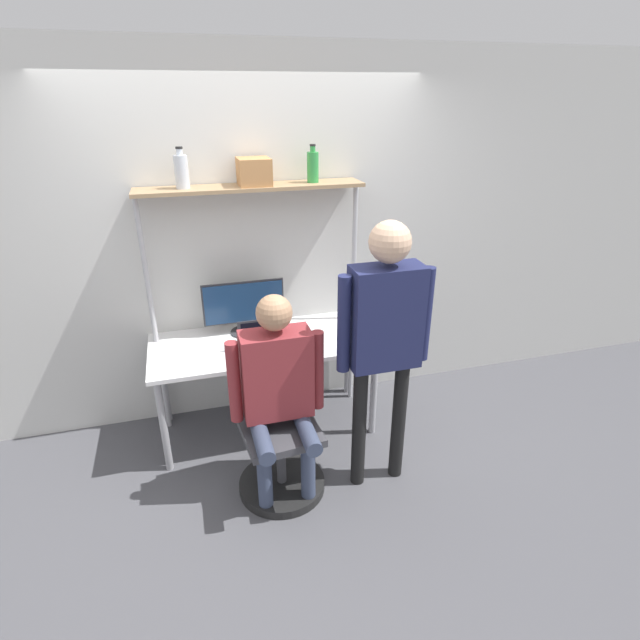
{
  "coord_description": "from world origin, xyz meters",
  "views": [
    {
      "loc": [
        -0.49,
        -2.82,
        2.38
      ],
      "look_at": [
        0.28,
        -0.12,
        1.09
      ],
      "focal_mm": 28.0,
      "sensor_mm": 36.0,
      "label": 1
    }
  ],
  "objects": [
    {
      "name": "storage_box",
      "position": [
        0.02,
        0.59,
        1.9
      ],
      "size": [
        0.21,
        0.23,
        0.18
      ],
      "color": "#B27A47",
      "rests_on": "shelf_unit"
    },
    {
      "name": "monitor",
      "position": [
        -0.11,
        0.56,
        0.96
      ],
      "size": [
        0.59,
        0.22,
        0.4
      ],
      "color": "#333338",
      "rests_on": "desk"
    },
    {
      "name": "bottle_green",
      "position": [
        0.43,
        0.59,
        1.91
      ],
      "size": [
        0.08,
        0.08,
        0.25
      ],
      "color": "#2D8C3F",
      "rests_on": "shelf_unit"
    },
    {
      "name": "person_seated",
      "position": [
        -0.04,
        -0.32,
        0.8
      ],
      "size": [
        0.58,
        0.46,
        1.35
      ],
      "color": "#38425B",
      "rests_on": "ground_plane"
    },
    {
      "name": "wall_back",
      "position": [
        0.0,
        0.76,
        1.35
      ],
      "size": [
        8.0,
        0.06,
        2.7
      ],
      "color": "silver",
      "rests_on": "ground_plane"
    },
    {
      "name": "shelf_unit",
      "position": [
        0.0,
        0.59,
        1.52
      ],
      "size": [
        1.53,
        0.27,
        1.81
      ],
      "color": "#997A56",
      "rests_on": "ground_plane"
    },
    {
      "name": "laptop",
      "position": [
        -0.02,
        0.22,
        0.8
      ],
      "size": [
        0.35,
        0.22,
        0.22
      ],
      "color": "#333338",
      "rests_on": "desk"
    },
    {
      "name": "bottle_clear",
      "position": [
        -0.44,
        0.59,
        1.92
      ],
      "size": [
        0.09,
        0.09,
        0.26
      ],
      "color": "silver",
      "rests_on": "shelf_unit"
    },
    {
      "name": "office_chair",
      "position": [
        -0.04,
        -0.27,
        0.29
      ],
      "size": [
        0.56,
        0.56,
        0.94
      ],
      "color": "black",
      "rests_on": "ground_plane"
    },
    {
      "name": "person_standing",
      "position": [
        0.6,
        -0.39,
        1.13
      ],
      "size": [
        0.59,
        0.24,
        1.76
      ],
      "color": "black",
      "rests_on": "ground_plane"
    },
    {
      "name": "cell_phone",
      "position": [
        0.22,
        0.17,
        0.75
      ],
      "size": [
        0.07,
        0.15,
        0.01
      ],
      "color": "#264C8C",
      "rests_on": "desk"
    },
    {
      "name": "ground_plane",
      "position": [
        0.0,
        0.0,
        0.0
      ],
      "size": [
        12.0,
        12.0,
        0.0
      ],
      "primitive_type": "plane",
      "color": "#4C4C51"
    },
    {
      "name": "desk",
      "position": [
        0.0,
        0.38,
        0.66
      ],
      "size": [
        1.62,
        0.71,
        0.74
      ],
      "color": "white",
      "rests_on": "ground_plane"
    }
  ]
}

